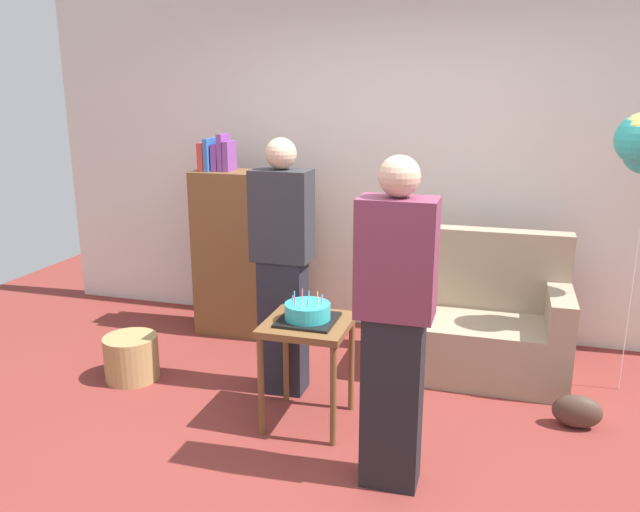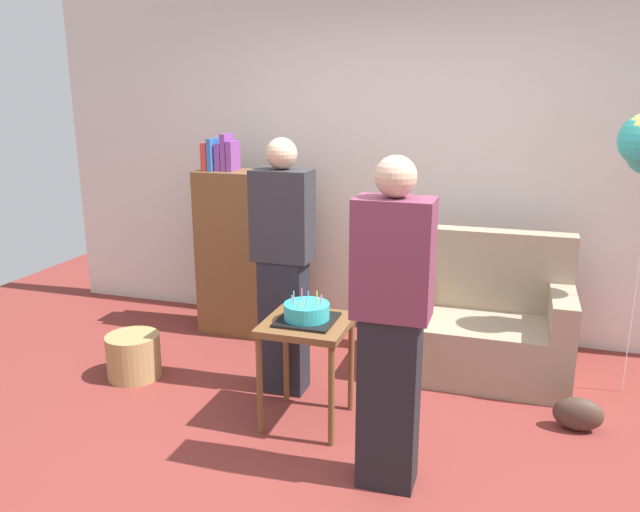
{
  "view_description": "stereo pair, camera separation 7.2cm",
  "coord_description": "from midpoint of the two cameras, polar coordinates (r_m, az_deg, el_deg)",
  "views": [
    {
      "loc": [
        0.79,
        -2.87,
        1.91
      ],
      "look_at": [
        -0.23,
        0.58,
        0.95
      ],
      "focal_mm": 35.33,
      "sensor_mm": 36.0,
      "label": 1
    },
    {
      "loc": [
        0.86,
        -2.85,
        1.91
      ],
      "look_at": [
        -0.23,
        0.58,
        0.95
      ],
      "focal_mm": 35.33,
      "sensor_mm": 36.0,
      "label": 2
    }
  ],
  "objects": [
    {
      "name": "wall_back",
      "position": [
        5.01,
        8.06,
        8.37
      ],
      "size": [
        6.0,
        0.1,
        2.7
      ],
      "primitive_type": "cube",
      "color": "silver",
      "rests_on": "ground_plane"
    },
    {
      "name": "wicker_basket",
      "position": [
        4.5,
        -16.08,
        -8.69
      ],
      "size": [
        0.36,
        0.36,
        0.3
      ],
      "primitive_type": "cylinder",
      "color": "#A88451",
      "rests_on": "ground_plane"
    },
    {
      "name": "ground_plane",
      "position": [
        3.53,
        1.3,
        -17.78
      ],
      "size": [
        8.0,
        8.0,
        0.0
      ],
      "primitive_type": "plane",
      "color": "maroon"
    },
    {
      "name": "bookshelf",
      "position": [
        4.98,
        -5.96,
        0.43
      ],
      "size": [
        0.8,
        0.36,
        1.58
      ],
      "color": "brown",
      "rests_on": "ground_plane"
    },
    {
      "name": "person_holding_cake",
      "position": [
        2.99,
        7.16,
        -6.3
      ],
      "size": [
        0.36,
        0.22,
        1.63
      ],
      "rotation": [
        0.0,
        0.0,
        3.0
      ],
      "color": "black",
      "rests_on": "ground_plane"
    },
    {
      "name": "couch",
      "position": [
        4.5,
        15.28,
        -6.06
      ],
      "size": [
        1.1,
        0.7,
        0.96
      ],
      "color": "gray",
      "rests_on": "ground_plane"
    },
    {
      "name": "side_table",
      "position": [
        3.63,
        -0.62,
        -7.37
      ],
      "size": [
        0.48,
        0.48,
        0.63
      ],
      "color": "brown",
      "rests_on": "ground_plane"
    },
    {
      "name": "birthday_cake",
      "position": [
        3.58,
        -0.63,
        -5.17
      ],
      "size": [
        0.32,
        0.32,
        0.17
      ],
      "color": "black",
      "rests_on": "side_table"
    },
    {
      "name": "person_blowing_candles",
      "position": [
        3.93,
        -2.82,
        -0.98
      ],
      "size": [
        0.36,
        0.22,
        1.63
      ],
      "rotation": [
        0.0,
        0.0,
        0.37
      ],
      "color": "#23232D",
      "rests_on": "ground_plane"
    },
    {
      "name": "handbag",
      "position": [
        4.02,
        22.83,
        -13.05
      ],
      "size": [
        0.28,
        0.14,
        0.2
      ],
      "primitive_type": "ellipsoid",
      "color": "#473328",
      "rests_on": "ground_plane"
    }
  ]
}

